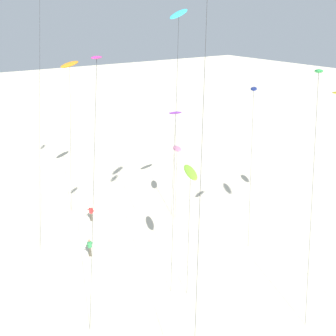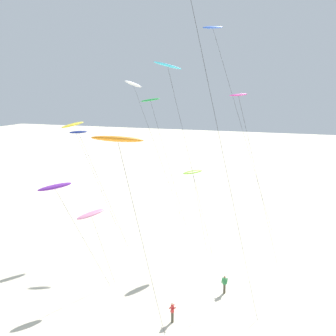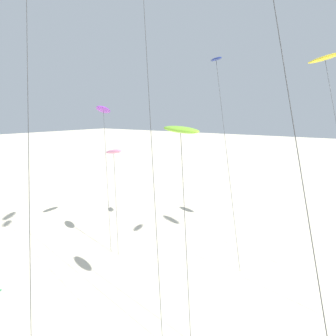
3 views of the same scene
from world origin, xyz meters
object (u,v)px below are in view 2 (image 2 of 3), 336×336
at_px(kite_orange, 118,140).
at_px(kite_green, 151,102).
at_px(kite_pink, 91,214).
at_px(kite_magenta, 240,101).
at_px(kite_flyer_middle, 172,312).
at_px(kite_cyan, 168,69).
at_px(kite_white, 134,85).
at_px(kite_teal, 192,5).
at_px(kite_purple, 55,187).
at_px(kite_lime, 193,172).
at_px(kite_blue, 214,32).
at_px(kite_yellow, 73,125).
at_px(kite_flyer_nearest, 225,284).
at_px(kite_navy, 79,134).

height_order(kite_orange, kite_green, kite_green).
xyz_separation_m(kite_pink, kite_green, (15.59, 0.44, 9.41)).
distance_m(kite_magenta, kite_flyer_middle, 19.26).
relative_size(kite_magenta, kite_cyan, 0.85).
bearing_deg(kite_white, kite_orange, -157.54).
height_order(kite_teal, kite_purple, kite_teal).
bearing_deg(kite_pink, kite_white, 11.98).
distance_m(kite_teal, kite_lime, 21.71).
distance_m(kite_blue, kite_green, 11.26).
relative_size(kite_orange, kite_pink, 2.09).
distance_m(kite_yellow, kite_orange, 26.86).
distance_m(kite_blue, kite_flyer_middle, 28.40).
distance_m(kite_cyan, kite_flyer_middle, 21.85).
height_order(kite_yellow, kite_lime, kite_yellow).
bearing_deg(kite_flyer_nearest, kite_lime, 34.98).
relative_size(kite_navy, kite_lime, 1.45).
xyz_separation_m(kite_white, kite_pink, (-18.17, -3.86, -11.41)).
bearing_deg(kite_flyer_middle, kite_green, 26.35).
relative_size(kite_orange, kite_green, 0.92).
xyz_separation_m(kite_yellow, kite_cyan, (-5.16, -14.08, 6.29)).
bearing_deg(kite_pink, kite_magenta, -59.26).
xyz_separation_m(kite_magenta, kite_orange, (-16.06, 4.38, -1.86)).
relative_size(kite_blue, kite_yellow, 1.74).
distance_m(kite_navy, kite_lime, 12.56).
distance_m(kite_white, kite_green, 4.73).
relative_size(kite_teal, kite_flyer_nearest, 14.64).
distance_m(kite_pink, kite_purple, 4.41).
xyz_separation_m(kite_yellow, kite_flyer_nearest, (-9.02, -20.83, -12.82)).
bearing_deg(kite_orange, kite_flyer_middle, -12.81).
bearing_deg(kite_blue, kite_purple, 149.86).
bearing_deg(kite_orange, kite_navy, 38.55).
distance_m(kite_pink, kite_green, 18.22).
bearing_deg(kite_cyan, kite_pink, 144.48).
xyz_separation_m(kite_white, kite_navy, (-12.28, 0.65, -5.02)).
bearing_deg(kite_green, kite_lime, -126.44).
height_order(kite_flyer_nearest, kite_flyer_middle, same).
xyz_separation_m(kite_blue, kite_lime, (-2.90, 1.30, -14.70)).
bearing_deg(kite_pink, kite_flyer_nearest, -75.49).
bearing_deg(kite_teal, kite_green, 28.25).
distance_m(kite_teal, kite_flyer_nearest, 23.96).
relative_size(kite_teal, kite_white, 1.27).
xyz_separation_m(kite_magenta, kite_lime, (3.56, 5.40, -7.76)).
relative_size(kite_white, kite_navy, 1.39).
xyz_separation_m(kite_orange, kite_lime, (19.62, 1.02, -5.90)).
bearing_deg(kite_pink, kite_cyan, -35.52).
xyz_separation_m(kite_teal, kite_yellow, (17.45, 20.03, -9.59)).
relative_size(kite_yellow, kite_flyer_middle, 8.51).
xyz_separation_m(kite_teal, kite_navy, (11.30, 15.36, -9.83)).
bearing_deg(kite_white, kite_magenta, -125.53).
height_order(kite_cyan, kite_purple, kite_cyan).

